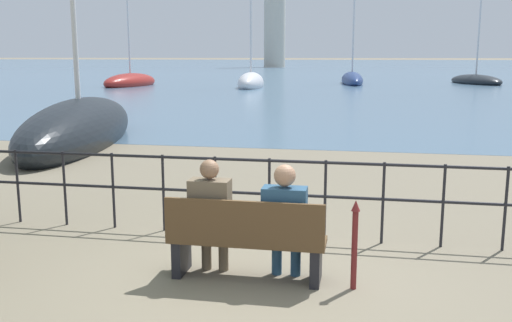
# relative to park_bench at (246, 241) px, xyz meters

# --- Properties ---
(ground_plane) EXTENTS (1000.00, 1000.00, 0.00)m
(ground_plane) POSITION_rel_park_bench_xyz_m (0.00, 0.06, -0.43)
(ground_plane) COLOR #7A705B
(harbor_water) EXTENTS (600.00, 300.00, 0.01)m
(harbor_water) POSITION_rel_park_bench_xyz_m (0.00, 158.58, -0.42)
(harbor_water) COLOR slate
(harbor_water) RESTS_ON ground_plane
(park_bench) EXTENTS (1.67, 0.45, 0.90)m
(park_bench) POSITION_rel_park_bench_xyz_m (0.00, 0.00, 0.00)
(park_bench) COLOR brown
(park_bench) RESTS_ON ground_plane
(seated_person_left) EXTENTS (0.43, 0.35, 1.28)m
(seated_person_left) POSITION_rel_park_bench_xyz_m (-0.40, 0.07, 0.27)
(seated_person_left) COLOR brown
(seated_person_left) RESTS_ON ground_plane
(seated_person_right) EXTENTS (0.46, 0.35, 1.26)m
(seated_person_right) POSITION_rel_park_bench_xyz_m (0.40, 0.07, 0.27)
(seated_person_right) COLOR navy
(seated_person_right) RESTS_ON ground_plane
(promenade_railing) EXTENTS (15.98, 0.04, 1.05)m
(promenade_railing) POSITION_rel_park_bench_xyz_m (0.00, 1.49, 0.27)
(promenade_railing) COLOR black
(promenade_railing) RESTS_ON ground_plane
(closed_umbrella) EXTENTS (0.09, 0.09, 0.94)m
(closed_umbrella) POSITION_rel_park_bench_xyz_m (1.13, -0.03, 0.09)
(closed_umbrella) COLOR maroon
(closed_umbrella) RESTS_ON ground_plane
(sailboat_0) EXTENTS (3.99, 8.77, 9.34)m
(sailboat_0) POSITION_rel_park_bench_xyz_m (-6.46, 8.69, -0.06)
(sailboat_0) COLOR black
(sailboat_0) RESTS_ON ground_plane
(sailboat_1) EXTENTS (2.49, 8.88, 11.30)m
(sailboat_1) POSITION_rel_park_bench_xyz_m (0.09, 43.39, -0.09)
(sailboat_1) COLOR navy
(sailboat_1) RESTS_ON ground_plane
(sailboat_2) EXTENTS (2.18, 6.11, 11.10)m
(sailboat_2) POSITION_rel_park_bench_xyz_m (-7.12, 36.04, -0.04)
(sailboat_2) COLOR silver
(sailboat_2) RESTS_ON ground_plane
(sailboat_4) EXTENTS (4.66, 7.34, 10.55)m
(sailboat_4) POSITION_rel_park_bench_xyz_m (10.30, 45.19, -0.16)
(sailboat_4) COLOR black
(sailboat_4) RESTS_ON ground_plane
(sailboat_5) EXTENTS (2.99, 7.10, 8.20)m
(sailboat_5) POSITION_rel_park_bench_xyz_m (-16.81, 36.55, -0.12)
(sailboat_5) COLOR maroon
(sailboat_5) RESTS_ON ground_plane
(harbor_lighthouse) EXTENTS (4.24, 4.24, 25.42)m
(harbor_lighthouse) POSITION_rel_park_bench_xyz_m (-16.75, 108.53, 11.40)
(harbor_lighthouse) COLOR beige
(harbor_lighthouse) RESTS_ON ground_plane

